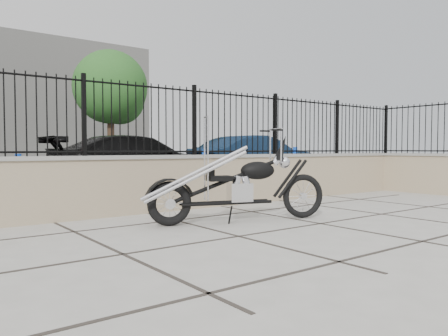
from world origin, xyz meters
name	(u,v)px	position (x,y,z in m)	size (l,w,h in m)	color
ground_plane	(239,236)	(0.00, 0.00, 0.00)	(90.00, 90.00, 0.00)	#99968E
parking_lot	(14,179)	(0.00, 12.50, 0.00)	(30.00, 30.00, 0.00)	black
retaining_wall	(144,184)	(0.00, 2.50, 0.48)	(14.00, 0.36, 0.96)	gray
wall_return	(427,173)	(6.85, 1.30, 0.48)	(0.36, 2.50, 0.96)	gray
iron_fence	(144,119)	(0.00, 2.50, 1.56)	(14.00, 0.08, 1.20)	black
fence_return	(427,128)	(6.85, 1.30, 1.56)	(0.08, 2.30, 1.20)	black
chopper_motorcycle	(236,169)	(0.63, 0.83, 0.78)	(2.59, 0.46, 1.56)	black
car_black	(138,161)	(2.15, 7.13, 0.72)	(2.01, 4.95, 1.44)	black
car_blue	(255,158)	(6.40, 7.01, 0.75)	(1.58, 4.54, 1.50)	#0F2139
bollard_a	(19,179)	(-1.40, 5.04, 0.49)	(0.12, 0.12, 0.97)	blue
bollard_b	(204,171)	(2.76, 4.74, 0.52)	(0.13, 0.13, 1.05)	#0E21DB
bollard_c	(295,166)	(6.35, 5.12, 0.56)	(0.13, 0.13, 1.12)	#0C27BB
tree_right	(110,84)	(5.26, 16.54, 4.28)	(3.62, 3.62, 6.11)	#382619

